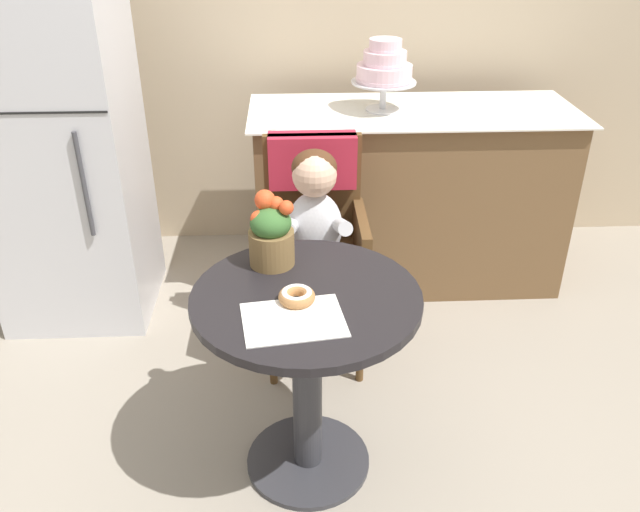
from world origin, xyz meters
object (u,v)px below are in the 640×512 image
object	(u,v)px
flower_vase	(271,233)
refrigerator	(59,140)
wicker_chair	(313,215)
tiered_cake_stand	(384,68)
seated_child	(315,224)
cafe_table	(307,349)
donut_front	(297,296)

from	to	relation	value
flower_vase	refrigerator	distance (m)	1.30
wicker_chair	tiered_cake_stand	xyz separation A→B (m)	(0.35, 0.58, 0.46)
flower_vase	tiered_cake_stand	distance (m)	1.24
seated_child	flower_vase	world-z (taller)	flower_vase
wicker_chair	refrigerator	xyz separation A→B (m)	(-1.10, 0.38, 0.21)
cafe_table	refrigerator	size ratio (longest dim) A/B	0.42
seated_child	refrigerator	bearing A→B (deg)	154.13
flower_vase	tiered_cake_stand	size ratio (longest dim) A/B	0.76
cafe_table	seated_child	world-z (taller)	seated_child
wicker_chair	refrigerator	bearing A→B (deg)	160.20
seated_child	refrigerator	xyz separation A→B (m)	(-1.10, 0.53, 0.17)
refrigerator	flower_vase	bearing A→B (deg)	-43.75
seated_child	refrigerator	distance (m)	1.23
cafe_table	wicker_chair	distance (m)	0.74
refrigerator	tiered_cake_stand	bearing A→B (deg)	7.86
wicker_chair	refrigerator	size ratio (longest dim) A/B	0.56
donut_front	tiered_cake_stand	world-z (taller)	tiered_cake_stand
wicker_chair	tiered_cake_stand	size ratio (longest dim) A/B	2.92
cafe_table	wicker_chair	xyz separation A→B (m)	(0.05, 0.72, 0.13)
seated_child	donut_front	size ratio (longest dim) A/B	6.49
seated_child	cafe_table	bearing A→B (deg)	-95.10
cafe_table	wicker_chair	size ratio (longest dim) A/B	0.75
cafe_table	seated_child	size ratio (longest dim) A/B	0.99
cafe_table	seated_child	distance (m)	0.59
cafe_table	refrigerator	distance (m)	1.56
cafe_table	flower_vase	size ratio (longest dim) A/B	2.88
seated_child	donut_front	world-z (taller)	seated_child
wicker_chair	donut_front	distance (m)	0.77
wicker_chair	flower_vase	world-z (taller)	flower_vase
tiered_cake_stand	refrigerator	size ratio (longest dim) A/B	0.19
cafe_table	seated_child	xyz separation A→B (m)	(0.05, 0.57, 0.17)
donut_front	flower_vase	world-z (taller)	flower_vase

